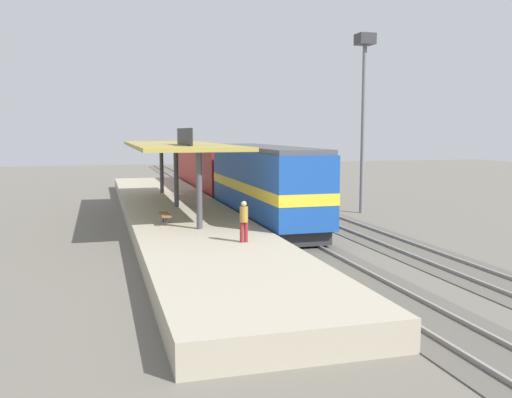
% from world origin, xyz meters
% --- Properties ---
extents(ground_plane, '(120.00, 120.00, 0.00)m').
position_xyz_m(ground_plane, '(2.00, 0.00, 0.00)').
color(ground_plane, '#666056').
extents(track_near, '(3.20, 110.00, 0.16)m').
position_xyz_m(track_near, '(0.00, 0.00, 0.03)').
color(track_near, '#565249').
rests_on(track_near, ground).
extents(track_far, '(3.20, 110.00, 0.16)m').
position_xyz_m(track_far, '(4.60, 0.00, 0.03)').
color(track_far, '#565249').
rests_on(track_far, ground).
extents(platform, '(6.00, 44.00, 0.90)m').
position_xyz_m(platform, '(-4.60, 0.00, 0.45)').
color(platform, '#A89E89').
rests_on(platform, ground).
extents(station_canopy, '(5.20, 18.00, 4.70)m').
position_xyz_m(station_canopy, '(-4.60, -0.09, 4.53)').
color(station_canopy, '#47474C').
rests_on(station_canopy, platform).
extents(platform_bench, '(0.44, 1.70, 0.50)m').
position_xyz_m(platform_bench, '(-6.00, -6.12, 1.34)').
color(platform_bench, '#333338').
rests_on(platform_bench, platform).
extents(locomotive, '(2.93, 14.43, 4.44)m').
position_xyz_m(locomotive, '(0.00, -3.09, 2.41)').
color(locomotive, '#28282D').
rests_on(locomotive, track_near).
extents(passenger_carriage_single, '(2.90, 20.00, 4.24)m').
position_xyz_m(passenger_carriage_single, '(0.00, 14.91, 2.31)').
color(passenger_carriage_single, '#28282D').
rests_on(passenger_carriage_single, track_near).
extents(light_mast, '(1.10, 1.10, 11.70)m').
position_xyz_m(light_mast, '(7.80, 0.29, 8.40)').
color(light_mast, slate).
rests_on(light_mast, ground).
extents(person_waiting, '(0.34, 0.34, 1.71)m').
position_xyz_m(person_waiting, '(-3.40, -11.66, 1.85)').
color(person_waiting, maroon).
rests_on(person_waiting, platform).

